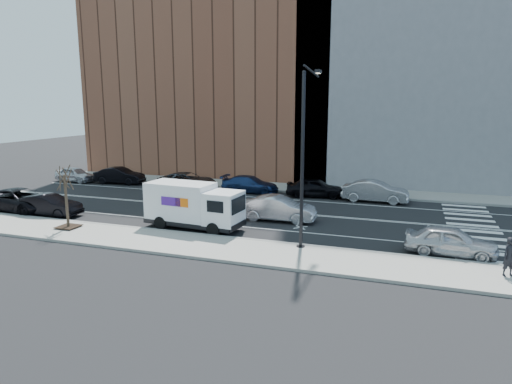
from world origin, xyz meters
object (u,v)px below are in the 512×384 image
Objects in this scene: far_parked_a at (75,174)px; pedestrian at (510,257)px; fedex_van at (193,205)px; driving_sedan at (278,209)px; far_parked_b at (120,176)px; near_parked_front at (451,241)px.

far_parked_a is 2.42× the size of pedestrian.
fedex_van reaches higher than driving_sedan.
fedex_van is 1.33× the size of far_parked_b.
near_parked_front reaches higher than far_parked_a.
pedestrian reaches higher than near_parked_front.
pedestrian is (30.05, -14.42, 0.25)m from far_parked_b.
far_parked_a is at bearing 153.41° from fedex_van.
fedex_van reaches higher than pedestrian.
near_parked_front is (10.04, -3.73, -0.05)m from driving_sedan.
far_parked_b reaches higher than near_parked_front.
driving_sedan is at bearing -102.03° from far_parked_a.
far_parked_b is 2.70× the size of pedestrian.
driving_sedan is at bearing 43.45° from fedex_van.
far_parked_b is at bearing 63.01° from driving_sedan.
pedestrian reaches higher than far_parked_b.
driving_sedan is 13.73m from pedestrian.
far_parked_a is at bearing 90.94° from far_parked_b.
driving_sedan reaches higher than near_parked_front.
far_parked_a is 34.47m from near_parked_front.
fedex_van is 1.41× the size of near_parked_front.
fedex_van is at bearing -114.70° from far_parked_a.
far_parked_b is 19.62m from driving_sedan.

